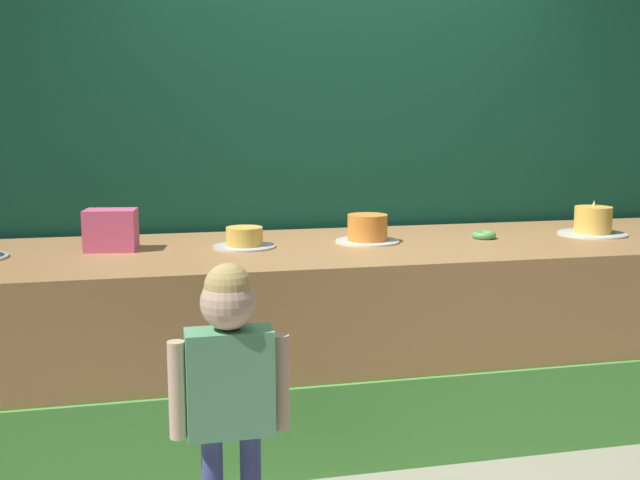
{
  "coord_description": "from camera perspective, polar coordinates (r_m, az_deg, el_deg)",
  "views": [
    {
      "loc": [
        -1.04,
        -2.9,
        1.49
      ],
      "look_at": [
        -0.3,
        0.33,
        0.95
      ],
      "focal_mm": 42.45,
      "sensor_mm": 36.0,
      "label": 1
    }
  ],
  "objects": [
    {
      "name": "ground_plane",
      "position": [
        3.42,
        6.38,
        -16.66
      ],
      "size": [
        12.0,
        12.0,
        0.0
      ],
      "primitive_type": "plane",
      "color": "#ADA38E"
    },
    {
      "name": "stage_platform",
      "position": [
        3.74,
        3.73,
        -7.04
      ],
      "size": [
        4.26,
        1.12,
        0.89
      ],
      "color": "#B27F4C",
      "rests_on": "ground_plane"
    },
    {
      "name": "curtain_backdrop",
      "position": [
        4.23,
        1.31,
        8.46
      ],
      "size": [
        4.61,
        0.08,
        2.87
      ],
      "primitive_type": "cube",
      "color": "#144C38",
      "rests_on": "ground_plane"
    },
    {
      "name": "child_figure",
      "position": [
        2.52,
        -6.83,
        -9.91
      ],
      "size": [
        0.4,
        0.18,
        1.03
      ],
      "color": "#3F4C8C",
      "rests_on": "ground_plane"
    },
    {
      "name": "pink_box",
      "position": [
        3.57,
        -15.48,
        0.74
      ],
      "size": [
        0.25,
        0.19,
        0.19
      ],
      "primitive_type": "cube",
      "rotation": [
        0.0,
        0.0,
        -0.14
      ],
      "color": "#F45E94",
      "rests_on": "stage_platform"
    },
    {
      "name": "donut",
      "position": [
        3.88,
        12.23,
        0.37
      ],
      "size": [
        0.12,
        0.12,
        0.04
      ],
      "primitive_type": "torus",
      "color": "#59B259",
      "rests_on": "stage_platform"
    },
    {
      "name": "cake_left",
      "position": [
        3.55,
        -5.72,
        0.1
      ],
      "size": [
        0.29,
        0.29,
        0.1
      ],
      "color": "silver",
      "rests_on": "stage_platform"
    },
    {
      "name": "cake_center",
      "position": [
        3.68,
        3.6,
        0.78
      ],
      "size": [
        0.31,
        0.31,
        0.14
      ],
      "color": "white",
      "rests_on": "stage_platform"
    },
    {
      "name": "cake_right",
      "position": [
        4.16,
        19.87,
        1.25
      ],
      "size": [
        0.35,
        0.35,
        0.18
      ],
      "color": "white",
      "rests_on": "stage_platform"
    }
  ]
}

